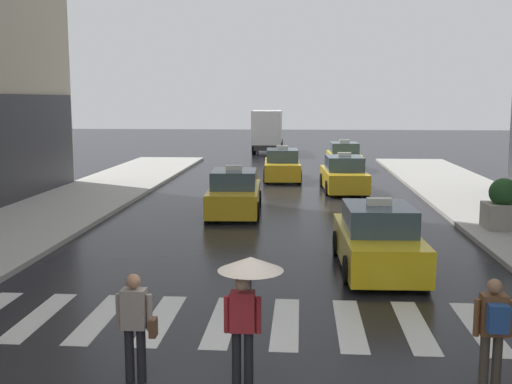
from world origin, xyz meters
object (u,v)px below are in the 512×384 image
at_px(taxi_third, 344,176).
at_px(pedestrian_with_umbrella, 248,285).
at_px(taxi_fourth, 282,166).
at_px(pedestrian_with_backpack, 493,325).
at_px(taxi_second, 234,194).
at_px(taxi_fifth, 344,157).
at_px(box_truck, 268,130).
at_px(pedestrian_with_handbag, 135,321).
at_px(taxi_lead, 377,240).
at_px(planter_mid_block, 503,206).

height_order(taxi_third, pedestrian_with_umbrella, pedestrian_with_umbrella).
bearing_deg(taxi_fourth, pedestrian_with_backpack, -80.96).
bearing_deg(pedestrian_with_backpack, pedestrian_with_umbrella, -178.54).
xyz_separation_m(taxi_second, taxi_fifth, (5.04, 15.32, 0.00)).
xyz_separation_m(box_truck, pedestrian_with_handbag, (0.23, -40.28, -0.92)).
xyz_separation_m(taxi_lead, pedestrian_with_handbag, (-4.34, -6.58, 0.21)).
bearing_deg(taxi_fifth, taxi_lead, -91.70).
bearing_deg(pedestrian_with_handbag, taxi_third, 77.58).
relative_size(taxi_fifth, box_truck, 0.61).
bearing_deg(taxi_fourth, taxi_third, -53.00).
distance_m(taxi_lead, pedestrian_with_backpack, 6.55).
height_order(box_truck, pedestrian_with_handbag, box_truck).
relative_size(taxi_fourth, planter_mid_block, 2.88).
distance_m(taxi_third, planter_mid_block, 9.86).
distance_m(taxi_third, taxi_fourth, 4.92).
height_order(taxi_second, pedestrian_with_backpack, taxi_second).
bearing_deg(pedestrian_with_backpack, taxi_fourth, 99.04).
bearing_deg(taxi_third, pedestrian_with_backpack, -87.64).
xyz_separation_m(pedestrian_with_umbrella, pedestrian_with_handbag, (-1.67, -0.00, -0.58)).
xyz_separation_m(taxi_third, pedestrian_with_backpack, (0.82, -19.84, 0.25)).
distance_m(pedestrian_with_backpack, pedestrian_with_handbag, 5.21).
relative_size(box_truck, pedestrian_with_umbrella, 3.90).
relative_size(taxi_third, taxi_fifth, 1.01).
xyz_separation_m(taxi_fourth, pedestrian_with_umbrella, (0.25, -23.86, 0.79)).
bearing_deg(pedestrian_with_umbrella, pedestrian_with_handbag, -179.94).
bearing_deg(taxi_fifth, pedestrian_with_handbag, -99.73).
bearing_deg(taxi_fifth, taxi_second, -108.21).
relative_size(taxi_second, pedestrian_with_umbrella, 2.37).
height_order(taxi_second, pedestrian_with_umbrella, pedestrian_with_umbrella).
distance_m(taxi_second, pedestrian_with_handbag, 13.92).
bearing_deg(taxi_fifth, pedestrian_with_backpack, -89.62).
relative_size(taxi_second, taxi_third, 1.00).
distance_m(taxi_fifth, planter_mid_block, 18.52).
xyz_separation_m(taxi_fourth, taxi_fifth, (3.59, 5.37, 0.00)).
distance_m(pedestrian_with_backpack, planter_mid_block, 11.57).
height_order(taxi_second, taxi_third, same).
distance_m(taxi_fourth, box_truck, 16.54).
distance_m(taxi_lead, box_truck, 34.03).
bearing_deg(taxi_third, pedestrian_with_handbag, -102.42).
xyz_separation_m(taxi_lead, pedestrian_with_backpack, (0.87, -6.49, 0.25)).
bearing_deg(planter_mid_block, pedestrian_with_umbrella, -122.60).
relative_size(taxi_lead, taxi_second, 1.00).
distance_m(taxi_fourth, pedestrian_with_handbag, 23.91).
distance_m(taxi_fifth, pedestrian_with_handbag, 29.66).
height_order(taxi_fifth, planter_mid_block, taxi_fifth).
distance_m(box_truck, pedestrian_with_umbrella, 40.33).
bearing_deg(taxi_third, taxi_second, -126.28).
distance_m(taxi_third, pedestrian_with_handbag, 20.41).
xyz_separation_m(pedestrian_with_handbag, planter_mid_block, (8.77, 11.10, -0.06)).
xyz_separation_m(taxi_fourth, pedestrian_with_backpack, (3.78, -23.77, 0.25)).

